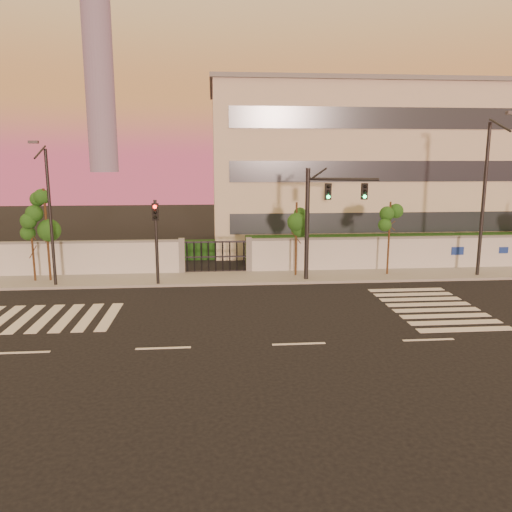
{
  "coord_description": "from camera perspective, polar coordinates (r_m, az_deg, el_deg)",
  "views": [
    {
      "loc": [
        -3.11,
        -17.43,
        6.75
      ],
      "look_at": [
        -1.09,
        6.0,
        2.21
      ],
      "focal_mm": 35.0,
      "sensor_mm": 36.0,
      "label": 1
    }
  ],
  "objects": [
    {
      "name": "street_tree_b",
      "position": [
        29.94,
        -24.28,
        2.92
      ],
      "size": [
        1.42,
        1.13,
        4.19
      ],
      "color": "#382314",
      "rests_on": "ground"
    },
    {
      "name": "traffic_signal_main",
      "position": [
        27.88,
        7.51,
        5.16
      ],
      "size": [
        3.94,
        1.29,
        6.33
      ],
      "rotation": [
        0.0,
        0.0,
        -0.3
      ],
      "color": "black",
      "rests_on": "ground"
    },
    {
      "name": "road_markings",
      "position": [
        22.29,
        -0.78,
        -6.69
      ],
      "size": [
        57.0,
        7.62,
        0.02
      ],
      "color": "silver",
      "rests_on": "ground"
    },
    {
      "name": "hedge_row",
      "position": [
        32.99,
        2.59,
        0.54
      ],
      "size": [
        41.0,
        4.25,
        1.8
      ],
      "color": "#103513",
      "rests_on": "ground"
    },
    {
      "name": "sidewalk",
      "position": [
        28.88,
        1.38,
        -2.45
      ],
      "size": [
        60.0,
        3.0,
        0.15
      ],
      "primitive_type": "cube",
      "color": "gray",
      "rests_on": "ground"
    },
    {
      "name": "street_tree_d",
      "position": [
        28.72,
        4.68,
        3.84
      ],
      "size": [
        1.45,
        1.15,
        4.39
      ],
      "color": "#382314",
      "rests_on": "ground"
    },
    {
      "name": "distant_skyscraper",
      "position": [
        308.78,
        -17.59,
        20.73
      ],
      "size": [
        16.0,
        16.0,
        118.0
      ],
      "color": "slate",
      "rests_on": "ground"
    },
    {
      "name": "traffic_signal_secondary",
      "position": [
        27.09,
        -11.35,
        2.69
      ],
      "size": [
        0.36,
        0.35,
        4.69
      ],
      "rotation": [
        0.0,
        0.0,
        -0.26
      ],
      "color": "black",
      "rests_on": "ground"
    },
    {
      "name": "institutional_building",
      "position": [
        41.24,
        12.32,
        9.84
      ],
      "size": [
        24.4,
        12.4,
        12.25
      ],
      "color": "beige",
      "rests_on": "ground"
    },
    {
      "name": "streetlight_east",
      "position": [
        31.15,
        24.8,
        6.66
      ],
      "size": [
        0.55,
        2.22,
        9.21
      ],
      "color": "black",
      "rests_on": "ground"
    },
    {
      "name": "perimeter_wall",
      "position": [
        30.14,
        1.27,
        0.05
      ],
      "size": [
        60.0,
        0.36,
        2.2
      ],
      "color": "silver",
      "rests_on": "ground"
    },
    {
      "name": "street_tree_e",
      "position": [
        29.93,
        15.06,
        3.79
      ],
      "size": [
        1.39,
        1.1,
        4.39
      ],
      "color": "#382314",
      "rests_on": "ground"
    },
    {
      "name": "street_tree_c",
      "position": [
        29.6,
        -22.87,
        4.45
      ],
      "size": [
        1.55,
        1.23,
        5.24
      ],
      "color": "#382314",
      "rests_on": "ground"
    },
    {
      "name": "streetlight_west",
      "position": [
        28.19,
        -22.57,
        4.77
      ],
      "size": [
        0.46,
        1.84,
        7.66
      ],
      "color": "black",
      "rests_on": "ground"
    },
    {
      "name": "ground",
      "position": [
        18.95,
        4.91,
        -9.99
      ],
      "size": [
        120.0,
        120.0,
        0.0
      ],
      "primitive_type": "plane",
      "color": "black",
      "rests_on": "ground"
    }
  ]
}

